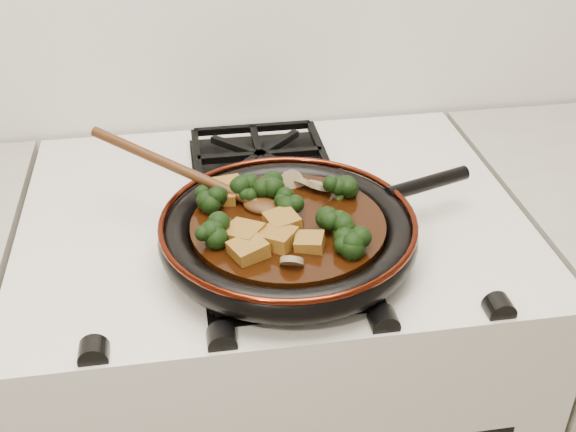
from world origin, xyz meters
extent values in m
cube|color=silver|center=(0.00, 1.69, 0.45)|extent=(0.76, 0.60, 0.90)
cylinder|color=black|center=(0.01, 1.57, 0.93)|extent=(0.33, 0.33, 0.01)
torus|color=black|center=(0.01, 1.57, 0.94)|extent=(0.35, 0.35, 0.04)
torus|color=#4B160A|center=(0.01, 1.57, 0.96)|extent=(0.35, 0.35, 0.01)
cylinder|color=black|center=(0.23, 1.64, 0.96)|extent=(0.14, 0.06, 0.02)
cylinder|color=black|center=(0.01, 1.57, 0.95)|extent=(0.27, 0.27, 0.02)
cube|color=brown|center=(-0.06, 1.53, 0.97)|extent=(0.06, 0.06, 0.03)
cube|color=brown|center=(-0.08, 1.64, 0.97)|extent=(0.04, 0.05, 0.03)
cube|color=brown|center=(-0.02, 1.52, 0.97)|extent=(0.06, 0.06, 0.03)
cube|color=brown|center=(-0.06, 1.50, 0.97)|extent=(0.06, 0.05, 0.03)
cube|color=brown|center=(-0.06, 1.65, 0.97)|extent=(0.05, 0.05, 0.02)
cube|color=brown|center=(0.00, 1.55, 0.97)|extent=(0.05, 0.05, 0.03)
cube|color=brown|center=(-0.06, 1.65, 0.97)|extent=(0.06, 0.05, 0.03)
cube|color=brown|center=(0.02, 1.50, 0.97)|extent=(0.05, 0.04, 0.03)
cylinder|color=#B62505|center=(-0.01, 1.53, 0.96)|extent=(0.03, 0.03, 0.02)
cylinder|color=#B62505|center=(-0.04, 1.52, 0.96)|extent=(0.03, 0.03, 0.02)
cylinder|color=#B62505|center=(-0.06, 1.56, 0.96)|extent=(0.03, 0.03, 0.02)
cylinder|color=#B62505|center=(-0.06, 1.55, 0.96)|extent=(0.03, 0.03, 0.02)
cylinder|color=olive|center=(0.06, 1.64, 0.97)|extent=(0.05, 0.05, 0.02)
cylinder|color=olive|center=(0.03, 1.66, 0.97)|extent=(0.04, 0.04, 0.03)
cylinder|color=olive|center=(0.04, 1.66, 0.97)|extent=(0.04, 0.04, 0.03)
cylinder|color=olive|center=(-0.01, 1.47, 0.97)|extent=(0.04, 0.03, 0.03)
ellipsoid|color=#41230E|center=(-0.02, 1.61, 0.96)|extent=(0.07, 0.06, 0.02)
cylinder|color=#41230E|center=(-0.14, 1.67, 1.00)|extent=(0.02, 0.02, 0.27)
camera|label=1|loc=(-0.12, 0.76, 1.50)|focal=45.00mm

